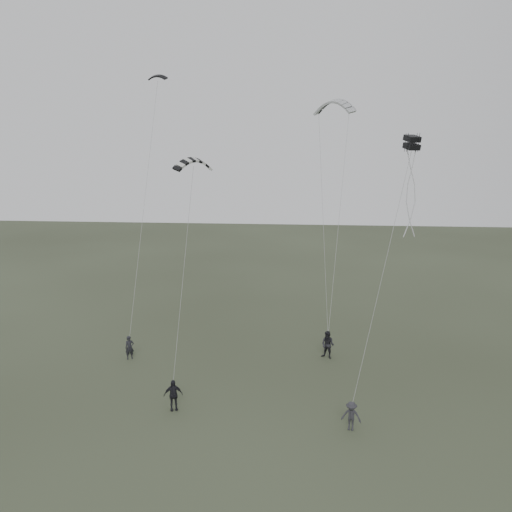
# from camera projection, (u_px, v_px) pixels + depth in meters

# --- Properties ---
(ground) EXTENTS (140.00, 140.00, 0.00)m
(ground) POSITION_uv_depth(u_px,v_px,m) (235.00, 395.00, 30.05)
(ground) COLOR #323726
(ground) RESTS_ON ground
(flyer_left) EXTENTS (0.73, 0.66, 1.68)m
(flyer_left) POSITION_uv_depth(u_px,v_px,m) (130.00, 348.00, 35.08)
(flyer_left) COLOR black
(flyer_left) RESTS_ON ground
(flyer_right) EXTENTS (1.20, 1.11, 1.97)m
(flyer_right) POSITION_uv_depth(u_px,v_px,m) (328.00, 345.00, 35.19)
(flyer_right) COLOR black
(flyer_right) RESTS_ON ground
(flyer_center) EXTENTS (1.15, 0.75, 1.81)m
(flyer_center) POSITION_uv_depth(u_px,v_px,m) (173.00, 395.00, 28.19)
(flyer_center) COLOR black
(flyer_center) RESTS_ON ground
(flyer_far) EXTENTS (1.14, 0.82, 1.60)m
(flyer_far) POSITION_uv_depth(u_px,v_px,m) (351.00, 416.00, 26.17)
(flyer_far) COLOR #2B2A2F
(flyer_far) RESTS_ON ground
(kite_dark_small) EXTENTS (1.58, 0.86, 0.64)m
(kite_dark_small) POSITION_uv_depth(u_px,v_px,m) (157.00, 76.00, 38.70)
(kite_dark_small) COLOR black
(kite_dark_small) RESTS_ON flyer_left
(kite_pale_large) EXTENTS (3.62, 3.09, 1.67)m
(kite_pale_large) POSITION_uv_depth(u_px,v_px,m) (334.00, 101.00, 39.91)
(kite_pale_large) COLOR #A6A9AB
(kite_pale_large) RESTS_ON flyer_right
(kite_striped) EXTENTS (2.56, 2.44, 1.21)m
(kite_striped) POSITION_uv_depth(u_px,v_px,m) (193.00, 160.00, 31.63)
(kite_striped) COLOR black
(kite_striped) RESTS_ON flyer_center
(kite_box) EXTENTS (1.03, 1.10, 0.90)m
(kite_box) POSITION_uv_depth(u_px,v_px,m) (412.00, 142.00, 28.49)
(kite_box) COLOR black
(kite_box) RESTS_ON flyer_far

